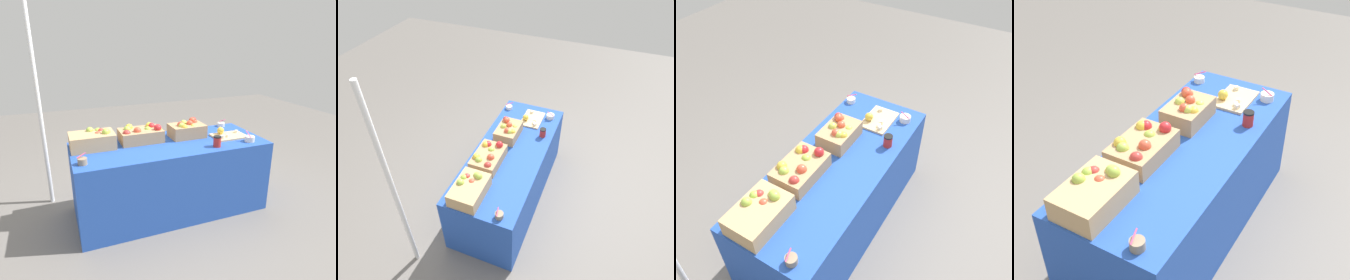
{
  "view_description": "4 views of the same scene",
  "coord_description": "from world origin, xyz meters",
  "views": [
    {
      "loc": [
        -1.03,
        -2.58,
        1.75
      ],
      "look_at": [
        -0.04,
        -0.05,
        0.79
      ],
      "focal_mm": 32.04,
      "sensor_mm": 36.0,
      "label": 1
    },
    {
      "loc": [
        -2.38,
        -0.88,
        3.06
      ],
      "look_at": [
        -0.06,
        0.03,
        0.94
      ],
      "focal_mm": 32.9,
      "sensor_mm": 36.0,
      "label": 2
    },
    {
      "loc": [
        -1.64,
        -1.05,
        2.68
      ],
      "look_at": [
        0.1,
        -0.01,
        0.9
      ],
      "focal_mm": 37.53,
      "sensor_mm": 36.0,
      "label": 3
    },
    {
      "loc": [
        -2.0,
        -1.11,
        2.38
      ],
      "look_at": [
        -0.1,
        -0.03,
        0.83
      ],
      "focal_mm": 47.67,
      "sensor_mm": 36.0,
      "label": 4
    }
  ],
  "objects": [
    {
      "name": "apple_crate_middle",
      "position": [
        -0.25,
        0.16,
        0.82
      ],
      "size": [
        0.42,
        0.28,
        0.18
      ],
      "color": "tan",
      "rests_on": "table"
    },
    {
      "name": "ground_plane",
      "position": [
        0.0,
        0.0,
        0.0
      ],
      "size": [
        10.0,
        10.0,
        0.0
      ],
      "primitive_type": "plane",
      "color": "slate"
    },
    {
      "name": "coffee_cup",
      "position": [
        0.38,
        -0.26,
        0.79
      ],
      "size": [
        0.07,
        0.07,
        0.11
      ],
      "color": "red",
      "rests_on": "table"
    },
    {
      "name": "sample_bowl_far",
      "position": [
        0.76,
        -0.25,
        0.77
      ],
      "size": [
        0.1,
        0.1,
        0.11
      ],
      "color": "silver",
      "rests_on": "table"
    },
    {
      "name": "table",
      "position": [
        0.0,
        0.0,
        0.37
      ],
      "size": [
        1.9,
        0.76,
        0.74
      ],
      "primitive_type": "cube",
      "color": "#234CAD",
      "rests_on": "ground_plane"
    },
    {
      "name": "cutting_board_front",
      "position": [
        0.63,
        -0.04,
        0.76
      ],
      "size": [
        0.35,
        0.24,
        0.09
      ],
      "color": "#D1B284",
      "rests_on": "table"
    },
    {
      "name": "sample_bowl_mid",
      "position": [
        0.76,
        0.31,
        0.76
      ],
      "size": [
        0.08,
        0.1,
        0.09
      ],
      "color": "silver",
      "rests_on": "table"
    },
    {
      "name": "apple_crate_left",
      "position": [
        -0.72,
        0.14,
        0.82
      ],
      "size": [
        0.41,
        0.28,
        0.19
      ],
      "color": "tan",
      "rests_on": "table"
    },
    {
      "name": "apple_crate_right",
      "position": [
        0.24,
        0.12,
        0.82
      ],
      "size": [
        0.36,
        0.24,
        0.19
      ],
      "color": "tan",
      "rests_on": "table"
    },
    {
      "name": "sample_bowl_near",
      "position": [
        -0.86,
        -0.22,
        0.77
      ],
      "size": [
        0.08,
        0.08,
        0.1
      ],
      "color": "gray",
      "rests_on": "table"
    }
  ]
}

